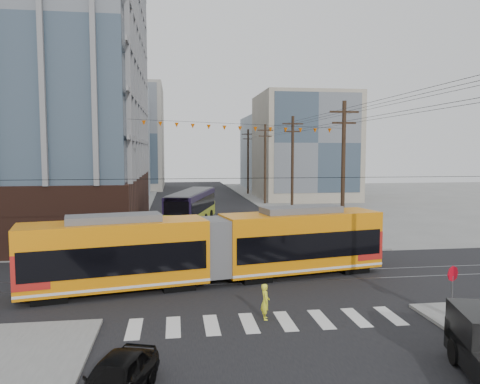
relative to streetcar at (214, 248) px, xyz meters
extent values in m
plane|color=slate|center=(1.72, -3.46, -1.95)|extent=(160.00, 160.00, 0.00)
cube|color=#8C99A5|center=(-15.28, 48.54, 7.05)|extent=(18.00, 16.00, 18.00)
cube|color=gray|center=(17.72, 44.54, 6.05)|extent=(14.00, 14.00, 16.00)
cube|color=gray|center=(-12.28, 68.54, 8.05)|extent=(16.00, 18.00, 20.00)
cube|color=#8C99A5|center=(19.72, 64.54, 5.05)|extent=(16.00, 16.00, 14.00)
cylinder|color=black|center=(10.22, 52.54, 3.55)|extent=(0.30, 0.30, 11.00)
imported|color=black|center=(-3.94, -12.04, -1.29)|extent=(2.74, 4.18, 1.32)
imported|color=#A7ADB4|center=(-4.01, 12.29, -1.26)|extent=(2.95, 4.43, 1.38)
imported|color=silver|center=(-4.01, 14.00, -1.31)|extent=(3.07, 4.74, 1.28)
imported|color=slate|center=(-4.18, 21.09, -1.28)|extent=(3.55, 5.26, 1.34)
imported|color=yellow|center=(1.70, -6.08, -1.16)|extent=(0.41, 0.59, 1.58)
cube|color=gray|center=(10.02, 8.20, -1.55)|extent=(1.90, 4.07, 0.80)
camera|label=1|loc=(-2.16, -25.60, 5.37)|focal=35.00mm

